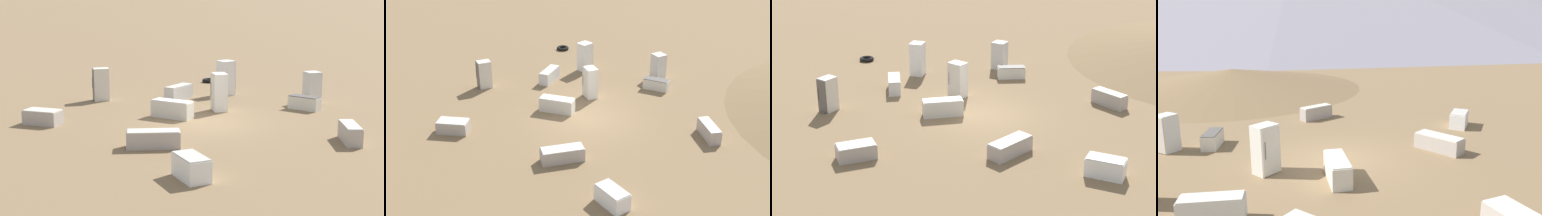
% 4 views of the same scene
% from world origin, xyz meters
% --- Properties ---
extents(ground_plane, '(1000.00, 1000.00, 0.00)m').
position_xyz_m(ground_plane, '(0.00, 0.00, 0.00)').
color(ground_plane, brown).
extents(dirt_mound, '(19.44, 19.44, 1.49)m').
position_xyz_m(dirt_mound, '(9.22, 14.29, 0.75)').
color(dirt_mound, brown).
rests_on(dirt_mound, ground_plane).
extents(discarded_fridge_0, '(1.53, 1.25, 0.63)m').
position_xyz_m(discarded_fridge_0, '(-0.98, 5.36, 0.31)').
color(discarded_fridge_0, beige).
rests_on(discarded_fridge_0, ground_plane).
extents(discarded_fridge_1, '(1.81, 1.66, 0.77)m').
position_xyz_m(discarded_fridge_1, '(-1.52, -0.90, 0.38)').
color(discarded_fridge_1, beige).
rests_on(discarded_fridge_1, ground_plane).
extents(discarded_fridge_2, '(1.47, 0.82, 0.75)m').
position_xyz_m(discarded_fridge_2, '(6.72, -3.16, 0.37)').
color(discarded_fridge_2, white).
rests_on(discarded_fridge_2, ground_plane).
extents(discarded_fridge_3, '(1.46, 1.72, 0.72)m').
position_xyz_m(discarded_fridge_3, '(-5.29, 0.75, 0.36)').
color(discarded_fridge_3, silver).
rests_on(discarded_fridge_3, ground_plane).
extents(discarded_fridge_5, '(1.81, 1.15, 0.69)m').
position_xyz_m(discarded_fridge_5, '(4.75, 3.90, 0.34)').
color(discarded_fridge_5, '#A89E93').
rests_on(discarded_fridge_5, ground_plane).
extents(discarded_fridge_7, '(0.89, 0.76, 1.73)m').
position_xyz_m(discarded_fridge_7, '(-2.12, 1.57, 0.86)').
color(discarded_fridge_7, silver).
rests_on(discarded_fridge_7, ground_plane).
extents(discarded_fridge_9, '(0.76, 0.68, 1.52)m').
position_xyz_m(discarded_fridge_9, '(-2.23, 6.50, 0.76)').
color(discarded_fridge_9, silver).
rests_on(discarded_fridge_9, ground_plane).
extents(discarded_fridge_10, '(1.23, 2.05, 0.64)m').
position_xyz_m(discarded_fridge_10, '(2.87, -3.15, 0.32)').
color(discarded_fridge_10, '#A89E93').
rests_on(discarded_fridge_10, ground_plane).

